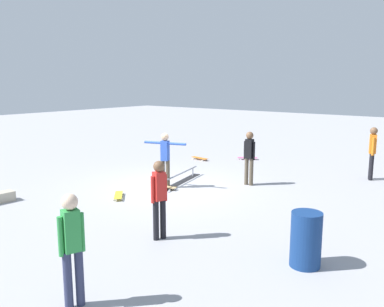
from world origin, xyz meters
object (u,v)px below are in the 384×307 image
bystander_black_shirt (249,155)px  loose_skateboard_yellow (118,195)px  bystander_orange_shirt (372,150)px  loose_skateboard_orange (200,158)px  skateboard_main (164,187)px  grind_rail (179,179)px  trash_bin (306,239)px  loose_skateboard_pink (247,158)px  skater_main (165,156)px  bystander_red_shirt (159,195)px  bystander_green_shirt (72,244)px

bystander_black_shirt → loose_skateboard_yellow: size_ratio=2.34×
bystander_orange_shirt → loose_skateboard_orange: bystander_orange_shirt is taller
skateboard_main → grind_rail: bearing=86.3°
grind_rail → loose_skateboard_yellow: grind_rail is taller
loose_skateboard_orange → trash_bin: trash_bin is taller
loose_skateboard_pink → bystander_orange_shirt: bearing=-38.4°
bystander_black_shirt → loose_skateboard_yellow: bearing=55.0°
skater_main → skateboard_main: (0.14, 0.06, -0.89)m
loose_skateboard_orange → loose_skateboard_yellow: bearing=-66.0°
grind_rail → trash_bin: bearing=46.2°
loose_skateboard_orange → trash_bin: bearing=-33.2°
skater_main → bystander_red_shirt: (3.09, 2.58, -0.05)m
grind_rail → bystander_green_shirt: 7.29m
bystander_black_shirt → loose_skateboard_pink: bystander_black_shirt is taller
bystander_green_shirt → loose_skateboard_yellow: 5.57m
trash_bin → bystander_red_shirt: bearing=-77.4°
bystander_orange_shirt → bystander_black_shirt: (3.04, -2.79, -0.03)m
bystander_red_shirt → loose_skateboard_yellow: size_ratio=2.28×
bystander_black_shirt → loose_skateboard_orange: size_ratio=2.02×
grind_rail → skater_main: bearing=-10.5°
bystander_orange_shirt → trash_bin: bearing=-12.9°
bystander_green_shirt → bystander_black_shirt: (-7.54, -1.53, -0.00)m
skateboard_main → bystander_red_shirt: size_ratio=0.51×
bystander_orange_shirt → skateboard_main: bearing=-61.3°
bystander_black_shirt → grind_rail: bearing=28.4°
grind_rail → bystander_green_shirt: (6.41, 3.37, 0.81)m
bystander_green_shirt → loose_skateboard_pink: (-11.12, -3.65, -0.87)m
skateboard_main → bystander_red_shirt: 3.97m
bystander_black_shirt → loose_skateboard_yellow: bystander_black_shirt is taller
grind_rail → bystander_black_shirt: bearing=108.0°
bystander_orange_shirt → loose_skateboard_yellow: (6.46, -4.91, -0.90)m
skateboard_main → loose_skateboard_pink: size_ratio=1.05×
bystander_green_shirt → trash_bin: (-3.24, 2.07, -0.46)m
bystander_green_shirt → bystander_black_shirt: size_ratio=1.00×
bystander_red_shirt → trash_bin: size_ratio=1.67×
bystander_green_shirt → loose_skateboard_orange: 11.17m
loose_skateboard_yellow → loose_skateboard_pink: bearing=-44.7°
bystander_black_shirt → bystander_red_shirt: bearing=95.8°
loose_skateboard_orange → skateboard_main: bearing=-57.1°
grind_rail → bystander_red_shirt: bearing=21.0°
loose_skateboard_pink → loose_skateboard_orange: 1.96m
grind_rail → bystander_black_shirt: (-1.13, 1.84, 0.80)m
skateboard_main → trash_bin: 5.84m
skater_main → bystander_black_shirt: size_ratio=1.00×
bystander_green_shirt → bystander_orange_shirt: bystander_orange_shirt is taller
grind_rail → loose_skateboard_pink: 4.72m
skater_main → bystander_orange_shirt: bearing=30.0°
skateboard_main → loose_skateboard_pink: bearing=83.8°
loose_skateboard_yellow → loose_skateboard_orange: same height
bystander_green_shirt → bystander_red_shirt: bystander_green_shirt is taller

